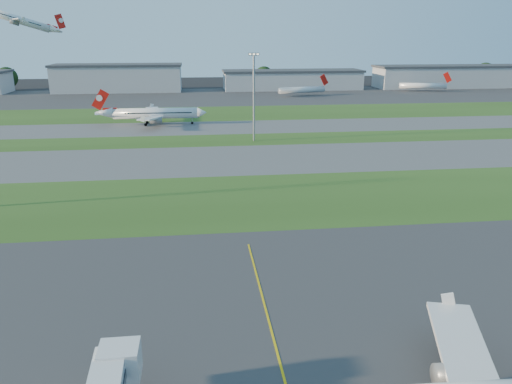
{
  "coord_description": "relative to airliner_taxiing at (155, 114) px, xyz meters",
  "views": [
    {
      "loc": [
        -2.31,
        -39.93,
        30.64
      ],
      "look_at": [
        6.72,
        34.52,
        7.0
      ],
      "focal_mm": 35.0,
      "sensor_mm": 36.0,
      "label": 1
    }
  ],
  "objects": [
    {
      "name": "ground",
      "position": [
        16.75,
        -140.3,
        -4.02
      ],
      "size": [
        700.0,
        700.0,
        0.0
      ],
      "primitive_type": "plane",
      "color": "black",
      "rests_on": "ground"
    },
    {
      "name": "apron_near",
      "position": [
        16.75,
        -140.3,
        -4.01
      ],
      "size": [
        300.0,
        70.0,
        0.01
      ],
      "primitive_type": "cube",
      "color": "#333335",
      "rests_on": "ground"
    },
    {
      "name": "grass_strip_a",
      "position": [
        16.75,
        -88.3,
        -4.01
      ],
      "size": [
        300.0,
        34.0,
        0.01
      ],
      "primitive_type": "cube",
      "color": "#2C4B19",
      "rests_on": "ground"
    },
    {
      "name": "taxiway_a",
      "position": [
        16.75,
        -55.3,
        -4.01
      ],
      "size": [
        300.0,
        32.0,
        0.01
      ],
      "primitive_type": "cube",
      "color": "#515154",
      "rests_on": "ground"
    },
    {
      "name": "grass_strip_b",
      "position": [
        16.75,
        -30.3,
        -4.01
      ],
      "size": [
        300.0,
        18.0,
        0.01
      ],
      "primitive_type": "cube",
      "color": "#2C4B19",
      "rests_on": "ground"
    },
    {
      "name": "taxiway_b",
      "position": [
        16.75,
        -8.3,
        -4.01
      ],
      "size": [
        300.0,
        26.0,
        0.01
      ],
      "primitive_type": "cube",
      "color": "#515154",
      "rests_on": "ground"
    },
    {
      "name": "grass_strip_c",
      "position": [
        16.75,
        24.7,
        -4.01
      ],
      "size": [
        300.0,
        40.0,
        0.01
      ],
      "primitive_type": "cube",
      "color": "#2C4B19",
      "rests_on": "ground"
    },
    {
      "name": "apron_far",
      "position": [
        16.75,
        84.7,
        -4.01
      ],
      "size": [
        400.0,
        80.0,
        0.01
      ],
      "primitive_type": "cube",
      "color": "#333335",
      "rests_on": "ground"
    },
    {
      "name": "yellow_line",
      "position": [
        21.75,
        -140.3,
        -4.02
      ],
      "size": [
        0.25,
        60.0,
        0.02
      ],
      "primitive_type": "cube",
      "color": "gold",
      "rests_on": "ground"
    },
    {
      "name": "airliner_taxiing",
      "position": [
        0.0,
        0.0,
        0.0
      ],
      "size": [
        36.67,
        31.13,
        11.45
      ],
      "rotation": [
        0.0,
        0.0,
        3.12
      ],
      "color": "silver",
      "rests_on": "ground"
    },
    {
      "name": "airliner_departing",
      "position": [
        -62.93,
        65.5,
        33.29
      ],
      "size": [
        33.35,
        28.13,
        10.77
      ],
      "rotation": [
        0.0,
        0.0,
        0.32
      ],
      "color": "silver"
    },
    {
      "name": "mini_jet_near",
      "position": [
        70.54,
        80.57,
        -0.74
      ],
      "size": [
        28.14,
        9.5,
        9.48
      ],
      "rotation": [
        0.0,
        0.0,
        0.25
      ],
      "color": "silver",
      "rests_on": "ground"
    },
    {
      "name": "mini_jet_far",
      "position": [
        143.23,
        93.72,
        -0.74
      ],
      "size": [
        28.29,
        8.74,
        9.48
      ],
      "rotation": [
        0.0,
        0.0,
        -0.22
      ],
      "color": "silver",
      "rests_on": "ground"
    },
    {
      "name": "light_mast_centre",
      "position": [
        31.75,
        -32.3,
        10.79
      ],
      "size": [
        3.2,
        0.7,
        25.8
      ],
      "color": "gray",
      "rests_on": "ground"
    },
    {
      "name": "hangar_west",
      "position": [
        -28.25,
        114.7,
        3.62
      ],
      "size": [
        71.4,
        23.0,
        15.2
      ],
      "color": "#9EA1A6",
      "rests_on": "ground"
    },
    {
      "name": "hangar_east",
      "position": [
        71.75,
        114.7,
        1.62
      ],
      "size": [
        81.6,
        23.0,
        11.2
      ],
      "color": "#9EA1A6",
      "rests_on": "ground"
    },
    {
      "name": "hangar_far_east",
      "position": [
        171.75,
        114.7,
        2.62
      ],
      "size": [
        96.9,
        23.0,
        13.2
      ],
      "color": "#9EA1A6",
      "rests_on": "ground"
    },
    {
      "name": "tree_west",
      "position": [
        -93.25,
        129.7,
        3.12
      ],
      "size": [
        12.1,
        12.1,
        13.2
      ],
      "color": "black",
      "rests_on": "ground"
    },
    {
      "name": "tree_mid_west",
      "position": [
        -3.25,
        125.7,
        1.82
      ],
      "size": [
        9.9,
        9.9,
        10.8
      ],
      "color": "black",
      "rests_on": "ground"
    },
    {
      "name": "tree_mid_east",
      "position": [
        56.75,
        128.7,
        2.79
      ],
      "size": [
        11.55,
        11.55,
        12.6
      ],
      "color": "black",
      "rests_on": "ground"
    },
    {
      "name": "tree_east",
      "position": [
        131.75,
        126.7,
        2.14
      ],
      "size": [
        10.45,
        10.45,
        11.4
      ],
      "color": "black",
      "rests_on": "ground"
    },
    {
      "name": "tree_far_east",
      "position": [
        201.75,
        130.7,
        3.44
      ],
      "size": [
        12.65,
        12.65,
        13.8
      ],
      "color": "black",
      "rests_on": "ground"
    }
  ]
}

